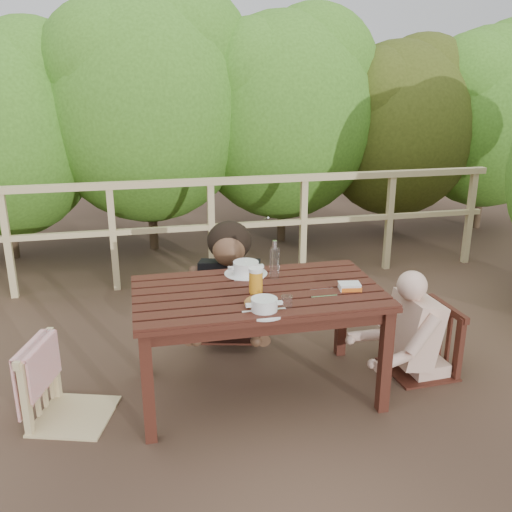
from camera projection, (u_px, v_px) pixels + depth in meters
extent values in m
plane|color=#503829|center=(258.00, 391.00, 3.64)|extent=(60.00, 60.00, 0.00)
cube|color=#33150E|center=(258.00, 343.00, 3.53)|extent=(1.49, 0.84, 0.69)
cube|color=tan|center=(67.00, 350.00, 3.23)|extent=(0.56, 0.56, 0.89)
cube|color=#33150E|center=(232.00, 278.00, 4.30)|extent=(0.55, 0.55, 0.91)
cube|color=#33150E|center=(423.00, 312.00, 3.76)|extent=(0.46, 0.46, 0.87)
cube|color=tan|center=(212.00, 231.00, 5.33)|extent=(5.60, 0.10, 1.01)
cylinder|color=silver|center=(264.00, 305.00, 3.12)|extent=(0.25, 0.25, 0.08)
cylinder|color=white|center=(246.00, 269.00, 3.67)|extent=(0.28, 0.28, 0.09)
ellipsoid|color=olive|center=(255.00, 302.00, 3.17)|extent=(0.13, 0.10, 0.08)
cylinder|color=orange|center=(256.00, 281.00, 3.36)|extent=(0.09, 0.09, 0.17)
cylinder|color=silver|center=(275.00, 261.00, 3.57)|extent=(0.06, 0.06, 0.26)
cylinder|color=white|center=(287.00, 303.00, 3.17)|extent=(0.07, 0.07, 0.08)
cube|color=white|center=(349.00, 287.00, 3.41)|extent=(0.14, 0.11, 0.05)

